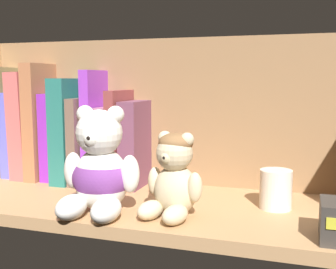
% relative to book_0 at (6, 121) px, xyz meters
% --- Properties ---
extents(shelf_board, '(0.81, 0.28, 0.02)m').
position_rel_book_0_xyz_m(shelf_board, '(0.37, -0.11, -0.13)').
color(shelf_board, tan).
rests_on(shelf_board, ground).
extents(shelf_back_panel, '(0.83, 0.01, 0.31)m').
position_rel_book_0_xyz_m(shelf_back_panel, '(0.37, 0.04, 0.02)').
color(shelf_back_panel, olive).
rests_on(shelf_back_panel, ground).
extents(book_0, '(0.03, 0.09, 0.24)m').
position_rel_book_0_xyz_m(book_0, '(0.00, 0.00, 0.00)').
color(book_0, olive).
rests_on(book_0, shelf_board).
extents(book_1, '(0.03, 0.09, 0.18)m').
position_rel_book_0_xyz_m(book_1, '(0.03, 0.00, -0.03)').
color(book_1, '#5459CC').
rests_on(book_1, shelf_board).
extents(book_2, '(0.04, 0.11, 0.23)m').
position_rel_book_0_xyz_m(book_2, '(0.06, 0.00, -0.01)').
color(book_2, '#C15A5A').
rests_on(book_2, shelf_board).
extents(book_3, '(0.03, 0.12, 0.24)m').
position_rel_book_0_xyz_m(book_3, '(0.10, 0.00, 0.00)').
color(book_3, '#A46541').
rests_on(book_3, shelf_board).
extents(book_4, '(0.03, 0.10, 0.18)m').
position_rel_book_0_xyz_m(book_4, '(0.13, 0.00, -0.03)').
color(book_4, purple).
rests_on(book_4, shelf_board).
extents(book_5, '(0.04, 0.14, 0.21)m').
position_rel_book_0_xyz_m(book_5, '(0.17, 0.00, -0.01)').
color(book_5, '#256E65').
rests_on(book_5, shelf_board).
extents(book_6, '(0.02, 0.14, 0.17)m').
position_rel_book_0_xyz_m(book_6, '(0.20, 0.00, -0.03)').
color(book_6, brown).
rests_on(book_6, shelf_board).
extents(book_7, '(0.02, 0.11, 0.23)m').
position_rel_book_0_xyz_m(book_7, '(0.23, 0.00, -0.00)').
color(book_7, purple).
rests_on(book_7, shelf_board).
extents(book_8, '(0.03, 0.14, 0.15)m').
position_rel_book_0_xyz_m(book_8, '(0.25, -0.00, -0.04)').
color(book_8, '#A15F7E').
rests_on(book_8, shelf_board).
extents(book_9, '(0.02, 0.14, 0.19)m').
position_rel_book_0_xyz_m(book_9, '(0.28, -0.00, -0.02)').
color(book_9, brown).
rests_on(book_9, shelf_board).
extents(book_10, '(0.03, 0.12, 0.17)m').
position_rel_book_0_xyz_m(book_10, '(0.31, 0.00, -0.03)').
color(book_10, '#6D3D54').
rests_on(book_10, shelf_board).
extents(teddy_bear_larger, '(0.12, 0.13, 0.17)m').
position_rel_book_0_xyz_m(teddy_bear_larger, '(0.32, -0.19, -0.05)').
color(teddy_bear_larger, white).
rests_on(teddy_bear_larger, shelf_board).
extents(teddy_bear_smaller, '(0.10, 0.10, 0.13)m').
position_rel_book_0_xyz_m(teddy_bear_smaller, '(0.44, -0.17, -0.06)').
color(teddy_bear_smaller, beige).
rests_on(teddy_bear_smaller, shelf_board).
extents(pillar_candle, '(0.05, 0.05, 0.06)m').
position_rel_book_0_xyz_m(pillar_candle, '(0.59, -0.08, -0.09)').
color(pillar_candle, silver).
rests_on(pillar_candle, shelf_board).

